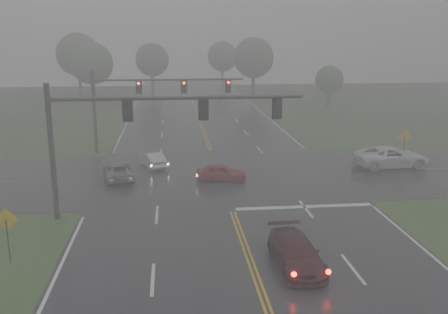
{
  "coord_description": "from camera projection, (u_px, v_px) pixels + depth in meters",
  "views": [
    {
      "loc": [
        -3.55,
        -13.95,
        10.39
      ],
      "look_at": [
        -0.3,
        16.0,
        2.92
      ],
      "focal_mm": 40.0,
      "sensor_mm": 36.0,
      "label": 1
    }
  ],
  "objects": [
    {
      "name": "sedan_red",
      "position": [
        221.0,
        181.0,
        36.13
      ],
      "size": [
        3.78,
        1.86,
        1.24
      ],
      "primitive_type": "imported",
      "rotation": [
        0.0,
        0.0,
        1.46
      ],
      "color": "maroon",
      "rests_on": "ground"
    },
    {
      "name": "signal_gantry_far",
      "position": [
        141.0,
        95.0,
        43.9
      ],
      "size": [
        13.32,
        0.37,
        7.3
      ],
      "color": "black",
      "rests_on": "ground"
    },
    {
      "name": "tree_n_far",
      "position": [
        222.0,
        57.0,
        100.79
      ],
      "size": [
        6.08,
        6.08,
        8.93
      ],
      "color": "#382E24",
      "rests_on": "ground"
    },
    {
      "name": "sign_diamond_east",
      "position": [
        404.0,
        141.0,
        40.2
      ],
      "size": [
        1.23,
        0.1,
        2.96
      ],
      "rotation": [
        0.0,
        0.0,
        -0.0
      ],
      "color": "black",
      "rests_on": "ground"
    },
    {
      "name": "sedan_silver",
      "position": [
        153.0,
        167.0,
        39.86
      ],
      "size": [
        2.47,
        3.94,
        1.22
      ],
      "primitive_type": "imported",
      "rotation": [
        0.0,
        0.0,
        3.49
      ],
      "color": "#BABDC3",
      "rests_on": "ground"
    },
    {
      "name": "tree_nw_a",
      "position": [
        92.0,
        64.0,
        73.73
      ],
      "size": [
        6.28,
        6.28,
        9.23
      ],
      "color": "#382E24",
      "rests_on": "ground"
    },
    {
      "name": "car_grey",
      "position": [
        119.0,
        179.0,
        36.67
      ],
      "size": [
        2.79,
        4.71,
        1.23
      ],
      "primitive_type": "imported",
      "rotation": [
        0.0,
        0.0,
        3.32
      ],
      "color": "slate",
      "rests_on": "ground"
    },
    {
      "name": "tree_e_near",
      "position": [
        329.0,
        80.0,
        72.1
      ],
      "size": [
        4.05,
        4.05,
        5.95
      ],
      "color": "#382E24",
      "rests_on": "ground"
    },
    {
      "name": "sign_diamond_west",
      "position": [
        7.0,
        226.0,
        22.85
      ],
      "size": [
        1.12,
        0.13,
        2.69
      ],
      "rotation": [
        0.0,
        0.0,
        -0.08
      ],
      "color": "black",
      "rests_on": "ground"
    },
    {
      "name": "tree_n_mid",
      "position": [
        152.0,
        60.0,
        89.74
      ],
      "size": [
        6.0,
        6.0,
        8.81
      ],
      "color": "#382E24",
      "rests_on": "ground"
    },
    {
      "name": "signal_gantry_near",
      "position": [
        131.0,
        123.0,
        27.94
      ],
      "size": [
        14.37,
        0.34,
        7.81
      ],
      "color": "black",
      "rests_on": "ground"
    },
    {
      "name": "tree_nw_b",
      "position": [
        78.0,
        55.0,
        83.15
      ],
      "size": [
        7.21,
        7.21,
        10.58
      ],
      "color": "#382E24",
      "rests_on": "ground"
    },
    {
      "name": "sedan_maroon",
      "position": [
        295.0,
        267.0,
        22.88
      ],
      "size": [
        2.07,
        4.75,
        1.36
      ],
      "primitive_type": "imported",
      "rotation": [
        0.0,
        0.0,
        0.04
      ],
      "color": "#36090E",
      "rests_on": "ground"
    },
    {
      "name": "cross_street",
      "position": [
        219.0,
        175.0,
        37.57
      ],
      "size": [
        120.0,
        14.0,
        0.02
      ],
      "primitive_type": "cube",
      "color": "black",
      "rests_on": "ground"
    },
    {
      "name": "main_road",
      "position": [
        222.0,
        183.0,
        35.64
      ],
      "size": [
        18.0,
        160.0,
        0.02
      ],
      "primitive_type": "cube",
      "color": "black",
      "rests_on": "ground"
    },
    {
      "name": "pickup_white",
      "position": [
        391.0,
        167.0,
        39.9
      ],
      "size": [
        6.05,
        3.06,
        1.64
      ],
      "primitive_type": "imported",
      "rotation": [
        0.0,
        0.0,
        1.63
      ],
      "color": "silver",
      "rests_on": "ground"
    },
    {
      "name": "tree_ne_a",
      "position": [
        254.0,
        58.0,
        82.55
      ],
      "size": [
        6.7,
        6.7,
        9.85
      ],
      "color": "#382E24",
      "rests_on": "ground"
    },
    {
      "name": "stop_bar",
      "position": [
        304.0,
        207.0,
        30.7
      ],
      "size": [
        8.5,
        0.5,
        0.01
      ],
      "primitive_type": "cube",
      "color": "silver",
      "rests_on": "ground"
    }
  ]
}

